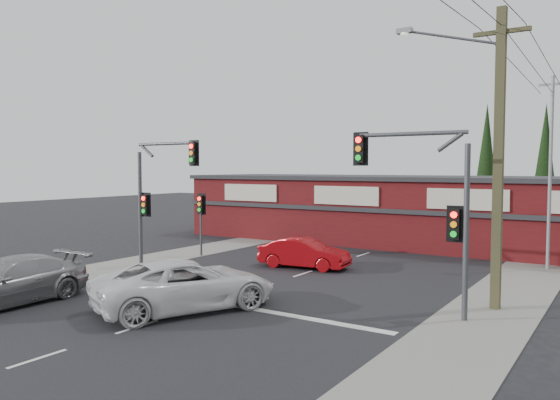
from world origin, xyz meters
The scene contains 17 objects.
ground centered at (0.00, 0.00, 0.00)m, with size 120.00×120.00×0.00m, color black.
road_strip centered at (0.00, 5.00, 0.01)m, with size 14.00×70.00×0.01m, color black.
verge_left centered at (-8.50, 5.00, 0.01)m, with size 3.00×70.00×0.02m, color gray.
verge_right centered at (8.50, 5.00, 0.01)m, with size 3.00×70.00×0.02m, color gray.
stop_line centered at (3.50, -1.50, 0.01)m, with size 6.50×0.35×0.01m, color silver.
white_suv centered at (-0.19, -2.75, 0.85)m, with size 2.82×6.11×1.70m, color white.
silver_suv centered at (-5.79, -5.65, 0.82)m, with size 2.29×5.62×1.63m, color #919496.
red_sedan centered at (-0.72, 5.97, 0.71)m, with size 1.50×4.30×1.42m, color #A30A0F.
lane_dashes centered at (0.00, -0.22, 0.01)m, with size 0.12×37.16×0.01m.
shop_building centered at (-0.99, 16.99, 2.13)m, with size 27.30×8.40×4.22m.
conifer_near centered at (3.50, 24.00, 5.48)m, with size 1.80×1.80×9.25m.
conifer_far centered at (7.00, 26.00, 5.48)m, with size 1.80×1.80×9.25m.
traffic_mast_left centered at (-6.43, 2.00, 3.93)m, with size 3.77×0.27×5.97m.
traffic_mast_right centered at (6.86, 1.00, 3.95)m, with size 3.96×0.27×5.97m.
pedestal_signal centered at (-7.20, 6.01, 2.41)m, with size 0.55×0.27×3.38m.
utility_pole centered at (8.36, 2.99, 5.40)m, with size 4.38×0.59×10.00m.
steel_pole centered at (9.00, 12.00, 4.70)m, with size 1.20×0.16×9.00m.
Camera 1 is at (12.31, -16.15, 4.77)m, focal length 35.00 mm.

